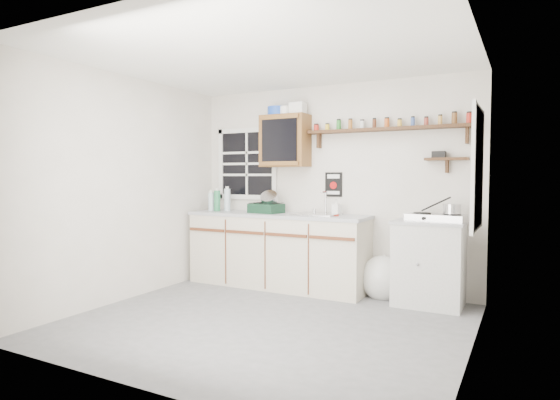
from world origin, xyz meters
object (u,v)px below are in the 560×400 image
(spice_shelf, at_px, (387,128))
(main_cabinet, at_px, (277,250))
(right_cabinet, at_px, (429,263))
(dish_rack, at_px, (267,206))
(upper_cabinet, at_px, (285,141))
(hotplate, at_px, (437,217))

(spice_shelf, bearing_deg, main_cabinet, -170.81)
(right_cabinet, relative_size, dish_rack, 2.12)
(upper_cabinet, bearing_deg, spice_shelf, 3.09)
(dish_rack, bearing_deg, right_cabinet, 10.15)
(main_cabinet, bearing_deg, right_cabinet, 0.79)
(hotplate, bearing_deg, spice_shelf, 168.30)
(right_cabinet, distance_m, upper_cabinet, 2.26)
(upper_cabinet, height_order, spice_shelf, upper_cabinet)
(main_cabinet, xyz_separation_m, upper_cabinet, (0.03, 0.14, 1.36))
(main_cabinet, height_order, upper_cabinet, upper_cabinet)
(right_cabinet, bearing_deg, upper_cabinet, 176.24)
(main_cabinet, relative_size, hotplate, 3.63)
(upper_cabinet, bearing_deg, dish_rack, -140.36)
(spice_shelf, bearing_deg, upper_cabinet, -176.91)
(right_cabinet, height_order, upper_cabinet, upper_cabinet)
(right_cabinet, xyz_separation_m, upper_cabinet, (-1.80, 0.12, 1.37))
(right_cabinet, distance_m, dish_rack, 2.05)
(hotplate, bearing_deg, right_cabinet, 172.66)
(main_cabinet, bearing_deg, spice_shelf, 9.19)
(right_cabinet, xyz_separation_m, dish_rack, (-1.98, -0.03, 0.56))
(spice_shelf, bearing_deg, hotplate, -19.27)
(main_cabinet, xyz_separation_m, spice_shelf, (1.32, 0.21, 1.47))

